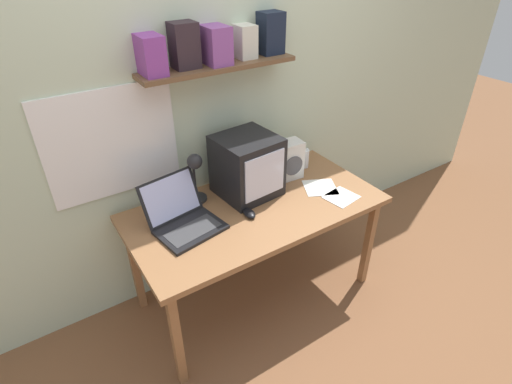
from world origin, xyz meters
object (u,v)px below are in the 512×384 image
Objects in this scene: loose_paper_near_laptop at (341,197)px; desk_lamp at (195,173)px; crt_monitor at (247,166)px; loose_paper_near_monitor at (320,187)px; laptop at (182,216)px; corner_desk at (256,215)px; computer_mouse at (249,213)px; space_heater at (288,160)px; juice_glass at (304,159)px.

desk_lamp is at bearing 150.39° from loose_paper_near_laptop.
crt_monitor reaches higher than loose_paper_near_monitor.
laptop reaches higher than loose_paper_near_monitor.
computer_mouse is at bearing -146.37° from corner_desk.
loose_paper_near_laptop is (0.57, -0.15, -0.01)m from computer_mouse.
corner_desk is 0.53m from loose_paper_near_laptop.
loose_paper_near_monitor is (0.88, -0.12, -0.06)m from laptop.
loose_paper_near_monitor is at bearing 102.85° from loose_paper_near_laptop.
juice_glass is at bearing 19.79° from space_heater.
juice_glass is at bearing 23.93° from computer_mouse.
desk_lamp is 0.38m from computer_mouse.
crt_monitor is at bearing -174.59° from space_heater.
space_heater reaches higher than computer_mouse.
loose_paper_near_monitor is (0.53, 0.00, -0.01)m from computer_mouse.
juice_glass is (0.80, -0.00, -0.15)m from desk_lamp.
loose_paper_near_monitor is (0.41, -0.21, -0.18)m from crt_monitor.
juice_glass is (0.54, 0.22, 0.12)m from corner_desk.
juice_glass reaches higher than loose_paper_near_monitor.
desk_lamp reaches higher than corner_desk.
computer_mouse is 0.53× the size of loose_paper_near_laptop.
laptop is 1.90× the size of loose_paper_near_laptop.
loose_paper_near_laptop reaches higher than corner_desk.
corner_desk is 4.53× the size of desk_lamp.
laptop reaches higher than loose_paper_near_laptop.
computer_mouse is 0.42× the size of loose_paper_near_monitor.
laptop reaches higher than juice_glass.
loose_paper_near_laptop is at bearing -22.86° from corner_desk.
juice_glass is (0.97, 0.15, -0.01)m from laptop.
desk_lamp is at bearing 163.33° from crt_monitor.
computer_mouse is 0.53m from loose_paper_near_monitor.
loose_paper_near_monitor is at bearing -6.52° from corner_desk.
space_heater reaches higher than loose_paper_near_laptop.
laptop is 0.96m from loose_paper_near_laptop.
loose_paper_near_monitor is at bearing -63.58° from space_heater.
computer_mouse is at bearing -156.07° from juice_glass.
space_heater is (0.63, -0.05, -0.08)m from desk_lamp.
crt_monitor is 0.60m from loose_paper_near_laptop.
computer_mouse is (-0.62, -0.27, -0.04)m from juice_glass.
crt_monitor is at bearing -173.10° from juice_glass.
corner_desk is 0.59m from juice_glass.
loose_paper_near_monitor is at bearing -107.61° from juice_glass.
loose_paper_near_laptop is (0.75, -0.43, -0.20)m from desk_lamp.
loose_paper_near_laptop is at bearing -77.15° from loose_paper_near_monitor.
corner_desk is 3.75× the size of laptop.
corner_desk is at bearing -109.54° from crt_monitor.
desk_lamp reaches higher than computer_mouse.
juice_glass is 0.20m from space_heater.
computer_mouse is at bearing -179.61° from loose_paper_near_monitor.
juice_glass is 0.29m from loose_paper_near_monitor.
desk_lamp is (-0.31, 0.06, 0.02)m from crt_monitor.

